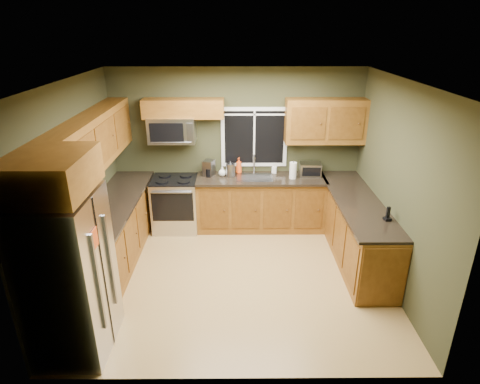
{
  "coord_description": "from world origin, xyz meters",
  "views": [
    {
      "loc": [
        0.01,
        -4.81,
        3.32
      ],
      "look_at": [
        0.05,
        0.35,
        1.15
      ],
      "focal_mm": 30.0,
      "sensor_mm": 36.0,
      "label": 1
    }
  ],
  "objects_px": {
    "kettle": "(231,169)",
    "toaster_oven": "(310,169)",
    "paper_towel_roll": "(293,170)",
    "soap_bottle_c": "(222,171)",
    "microwave": "(172,130)",
    "soap_bottle_b": "(274,168)",
    "cordless_phone": "(388,216)",
    "soap_bottle_a": "(239,166)",
    "refrigerator": "(69,276)",
    "range": "(176,203)",
    "coffee_maker": "(209,169)"
  },
  "relations": [
    {
      "from": "range",
      "to": "soap_bottle_a",
      "type": "bearing_deg",
      "value": 11.94
    },
    {
      "from": "microwave",
      "to": "toaster_oven",
      "type": "height_order",
      "value": "microwave"
    },
    {
      "from": "range",
      "to": "microwave",
      "type": "bearing_deg",
      "value": 90.02
    },
    {
      "from": "microwave",
      "to": "kettle",
      "type": "relative_size",
      "value": 2.75
    },
    {
      "from": "soap_bottle_a",
      "to": "soap_bottle_c",
      "type": "bearing_deg",
      "value": -154.17
    },
    {
      "from": "paper_towel_roll",
      "to": "soap_bottle_b",
      "type": "distance_m",
      "value": 0.39
    },
    {
      "from": "microwave",
      "to": "paper_towel_roll",
      "type": "xyz_separation_m",
      "value": [
        1.99,
        -0.17,
        -0.65
      ]
    },
    {
      "from": "coffee_maker",
      "to": "soap_bottle_c",
      "type": "height_order",
      "value": "coffee_maker"
    },
    {
      "from": "paper_towel_roll",
      "to": "soap_bottle_b",
      "type": "bearing_deg",
      "value": 137.58
    },
    {
      "from": "kettle",
      "to": "cordless_phone",
      "type": "relative_size",
      "value": 1.44
    },
    {
      "from": "kettle",
      "to": "paper_towel_roll",
      "type": "relative_size",
      "value": 0.9
    },
    {
      "from": "refrigerator",
      "to": "range",
      "type": "distance_m",
      "value": 2.89
    },
    {
      "from": "coffee_maker",
      "to": "paper_towel_roll",
      "type": "distance_m",
      "value": 1.41
    },
    {
      "from": "microwave",
      "to": "soap_bottle_a",
      "type": "xyz_separation_m",
      "value": [
        1.09,
        0.09,
        -0.65
      ]
    },
    {
      "from": "paper_towel_roll",
      "to": "soap_bottle_b",
      "type": "relative_size",
      "value": 1.8
    },
    {
      "from": "kettle",
      "to": "refrigerator",
      "type": "bearing_deg",
      "value": -120.07
    },
    {
      "from": "soap_bottle_b",
      "to": "toaster_oven",
      "type": "bearing_deg",
      "value": -12.21
    },
    {
      "from": "soap_bottle_a",
      "to": "soap_bottle_b",
      "type": "height_order",
      "value": "soap_bottle_a"
    },
    {
      "from": "soap_bottle_c",
      "to": "paper_towel_roll",
      "type": "bearing_deg",
      "value": -6.06
    },
    {
      "from": "range",
      "to": "paper_towel_roll",
      "type": "bearing_deg",
      "value": -0.88
    },
    {
      "from": "range",
      "to": "coffee_maker",
      "type": "bearing_deg",
      "value": 10.87
    },
    {
      "from": "range",
      "to": "microwave",
      "type": "xyz_separation_m",
      "value": [
        -0.0,
        0.14,
        1.26
      ]
    },
    {
      "from": "microwave",
      "to": "cordless_phone",
      "type": "height_order",
      "value": "microwave"
    },
    {
      "from": "kettle",
      "to": "paper_towel_roll",
      "type": "distance_m",
      "value": 1.04
    },
    {
      "from": "refrigerator",
      "to": "range",
      "type": "height_order",
      "value": "refrigerator"
    },
    {
      "from": "paper_towel_roll",
      "to": "soap_bottle_c",
      "type": "bearing_deg",
      "value": 173.94
    },
    {
      "from": "toaster_oven",
      "to": "kettle",
      "type": "xyz_separation_m",
      "value": [
        -1.35,
        -0.04,
        0.02
      ]
    },
    {
      "from": "soap_bottle_a",
      "to": "toaster_oven",
      "type": "bearing_deg",
      "value": -6.08
    },
    {
      "from": "soap_bottle_c",
      "to": "refrigerator",
      "type": "bearing_deg",
      "value": -117.62
    },
    {
      "from": "paper_towel_roll",
      "to": "soap_bottle_a",
      "type": "relative_size",
      "value": 1.12
    },
    {
      "from": "toaster_oven",
      "to": "cordless_phone",
      "type": "distance_m",
      "value": 1.84
    },
    {
      "from": "microwave",
      "to": "soap_bottle_b",
      "type": "distance_m",
      "value": 1.84
    },
    {
      "from": "soap_bottle_a",
      "to": "kettle",
      "type": "bearing_deg",
      "value": -129.51
    },
    {
      "from": "range",
      "to": "soap_bottle_c",
      "type": "height_order",
      "value": "soap_bottle_c"
    },
    {
      "from": "microwave",
      "to": "soap_bottle_c",
      "type": "distance_m",
      "value": 1.08
    },
    {
      "from": "kettle",
      "to": "range",
      "type": "bearing_deg",
      "value": -176.4
    },
    {
      "from": "toaster_oven",
      "to": "soap_bottle_b",
      "type": "xyz_separation_m",
      "value": [
        -0.59,
        0.13,
        -0.03
      ]
    },
    {
      "from": "paper_towel_roll",
      "to": "kettle",
      "type": "bearing_deg",
      "value": 175.04
    },
    {
      "from": "range",
      "to": "coffee_maker",
      "type": "distance_m",
      "value": 0.84
    },
    {
      "from": "refrigerator",
      "to": "microwave",
      "type": "distance_m",
      "value": 3.1
    },
    {
      "from": "refrigerator",
      "to": "microwave",
      "type": "xyz_separation_m",
      "value": [
        0.69,
        2.91,
        0.83
      ]
    },
    {
      "from": "refrigerator",
      "to": "soap_bottle_a",
      "type": "distance_m",
      "value": 3.49
    },
    {
      "from": "refrigerator",
      "to": "cordless_phone",
      "type": "distance_m",
      "value": 3.9
    },
    {
      "from": "coffee_maker",
      "to": "soap_bottle_a",
      "type": "relative_size",
      "value": 0.97
    },
    {
      "from": "refrigerator",
      "to": "kettle",
      "type": "xyz_separation_m",
      "value": [
        1.64,
        2.83,
        0.17
      ]
    },
    {
      "from": "range",
      "to": "paper_towel_roll",
      "type": "relative_size",
      "value": 3.07
    },
    {
      "from": "refrigerator",
      "to": "soap_bottle_c",
      "type": "relative_size",
      "value": 11.13
    },
    {
      "from": "microwave",
      "to": "soap_bottle_a",
      "type": "distance_m",
      "value": 1.27
    },
    {
      "from": "paper_towel_roll",
      "to": "soap_bottle_c",
      "type": "distance_m",
      "value": 1.19
    },
    {
      "from": "kettle",
      "to": "toaster_oven",
      "type": "bearing_deg",
      "value": 1.8
    }
  ]
}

